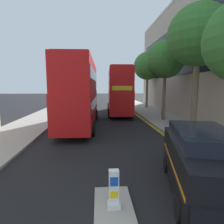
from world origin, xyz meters
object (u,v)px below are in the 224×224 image
double_decker_bus_away (80,92)px  double_decker_bus_oncoming (119,90)px  taxi_minivan (203,163)px  keep_left_bollard (114,191)px  pedestrian_far (163,109)px

double_decker_bus_away → double_decker_bus_oncoming: (4.17, 7.47, 0.00)m
double_decker_bus_away → taxi_minivan: double_decker_bus_away is taller
keep_left_bollard → pedestrian_far: (6.80, 15.66, 0.38)m
double_decker_bus_away → double_decker_bus_oncoming: size_ratio=1.00×
keep_left_bollard → double_decker_bus_away: bearing=99.6°
taxi_minivan → pedestrian_far: bearing=75.5°
double_decker_bus_away → double_decker_bus_oncoming: bearing=60.8°
keep_left_bollard → double_decker_bus_away: 11.95m
keep_left_bollard → taxi_minivan: bearing=11.2°
taxi_minivan → pedestrian_far: taxi_minivan is taller
keep_left_bollard → pedestrian_far: bearing=66.5°
pedestrian_far → keep_left_bollard: bearing=-113.5°
double_decker_bus_away → keep_left_bollard: bearing=-80.4°
keep_left_bollard → taxi_minivan: 2.98m
keep_left_bollard → double_decker_bus_oncoming: size_ratio=0.10×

